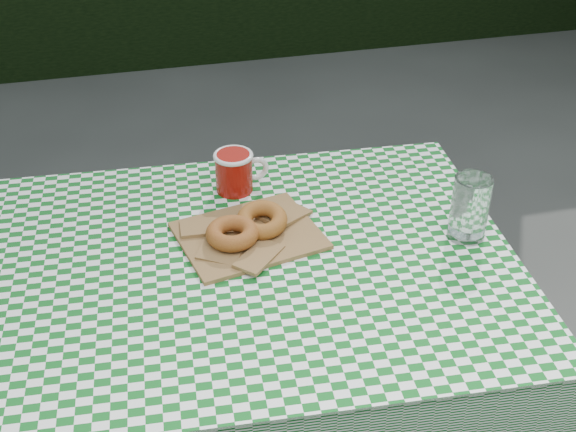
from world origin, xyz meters
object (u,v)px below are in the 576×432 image
at_px(coffee_mug, 234,172).
at_px(drinking_glass, 470,208).
at_px(table, 221,396).
at_px(paper_bag, 249,234).

xyz_separation_m(coffee_mug, drinking_glass, (0.44, -0.30, 0.02)).
distance_m(table, paper_bag, 0.41).
distance_m(coffee_mug, drinking_glass, 0.54).
bearing_deg(coffee_mug, drinking_glass, -37.22).
bearing_deg(table, drinking_glass, 0.84).
xyz_separation_m(table, drinking_glass, (0.54, -0.03, 0.45)).
relative_size(table, paper_bag, 4.29).
xyz_separation_m(table, coffee_mug, (0.10, 0.27, 0.43)).
distance_m(paper_bag, drinking_glass, 0.46).
bearing_deg(coffee_mug, table, -113.04).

